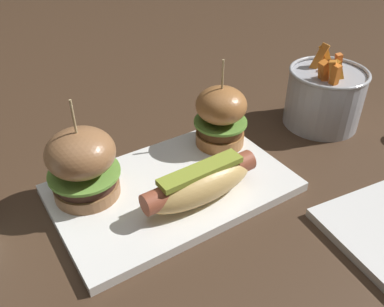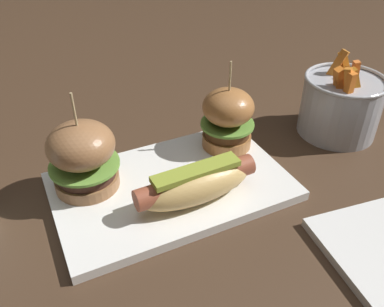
% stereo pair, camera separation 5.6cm
% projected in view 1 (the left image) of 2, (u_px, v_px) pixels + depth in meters
% --- Properties ---
extents(ground_plane, '(3.00, 3.00, 0.00)m').
position_uv_depth(ground_plane, '(173.00, 192.00, 0.57)').
color(ground_plane, '#422D1E').
extents(platter_main, '(0.32, 0.20, 0.01)m').
position_uv_depth(platter_main, '(173.00, 188.00, 0.57)').
color(platter_main, white).
rests_on(platter_main, ground).
extents(hot_dog, '(0.17, 0.06, 0.05)m').
position_uv_depth(hot_dog, '(201.00, 183.00, 0.53)').
color(hot_dog, tan).
rests_on(hot_dog, platter_main).
extents(slider_left, '(0.09, 0.09, 0.14)m').
position_uv_depth(slider_left, '(83.00, 164.00, 0.52)').
color(slider_left, '#986740').
rests_on(slider_left, platter_main).
extents(slider_right, '(0.08, 0.08, 0.14)m').
position_uv_depth(slider_right, '(221.00, 116.00, 0.62)').
color(slider_right, '#A66A38').
rests_on(slider_right, platter_main).
extents(fries_bucket, '(0.13, 0.13, 0.14)m').
position_uv_depth(fries_bucket, '(324.00, 97.00, 0.70)').
color(fries_bucket, '#A8AAB2').
rests_on(fries_bucket, ground).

